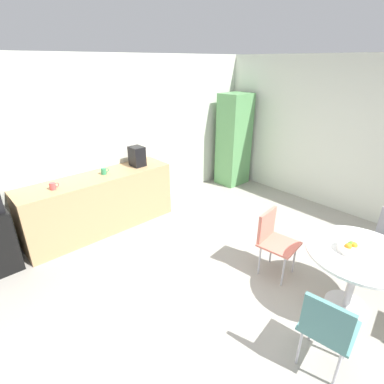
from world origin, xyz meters
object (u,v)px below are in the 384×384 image
mug_white (53,186)px  locker_cabinet (234,140)px  fruit_bowl (351,248)px  round_table (357,263)px  chair_coral (273,236)px  mug_green (104,171)px  coffee_maker (137,156)px  mug_red (139,162)px  chair_teal (327,326)px

mug_white → locker_cabinet: bearing=-0.6°
fruit_bowl → round_table: bearing=-49.1°
locker_cabinet → chair_coral: locker_cabinet is taller
round_table → fruit_bowl: bearing=130.9°
fruit_bowl → mug_green: 3.43m
mug_white → coffee_maker: coffee_maker is taller
locker_cabinet → mug_red: 2.28m
mug_green → chair_teal: bearing=-87.6°
chair_teal → coffee_maker: 3.54m
mug_red → coffee_maker: bearing=-141.9°
locker_cabinet → mug_red: bearing=176.7°
chair_teal → fruit_bowl: fruit_bowl is taller
chair_coral → mug_white: 2.96m
round_table → mug_red: mug_red is taller
mug_white → mug_green: bearing=5.0°
locker_cabinet → round_table: size_ratio=1.80×
fruit_bowl → locker_cabinet: bearing=59.0°
coffee_maker → chair_teal: bearing=-97.5°
mug_red → round_table: bearing=-82.5°
round_table → fruit_bowl: (-0.07, 0.08, 0.18)m
fruit_bowl → mug_green: bearing=107.2°
chair_coral → mug_green: mug_green is taller
mug_red → coffee_maker: coffee_maker is taller
mug_white → coffee_maker: (1.38, 0.06, 0.11)m
locker_cabinet → coffee_maker: 2.32m
fruit_bowl → coffee_maker: 3.31m
round_table → chair_teal: (-0.94, -0.13, -0.06)m
fruit_bowl → mug_red: 3.33m
chair_teal → mug_green: bearing=92.4°
chair_teal → mug_red: (0.49, 3.50, 0.43)m
chair_teal → fruit_bowl: (0.87, 0.20, 0.25)m
fruit_bowl → coffee_maker: (-0.42, 3.27, 0.29)m
round_table → chair_teal: bearing=-172.3°
round_table → chair_teal: size_ratio=1.27×
chair_coral → fruit_bowl: 0.90m
mug_green → chair_coral: bearing=-68.1°
fruit_bowl → mug_white: bearing=119.2°
fruit_bowl → mug_white: 3.68m
round_table → mug_green: 3.54m
chair_coral → coffee_maker: (-0.37, 2.41, 0.54)m
coffee_maker → chair_coral: bearing=-81.2°
chair_coral → mug_white: mug_white is taller
round_table → mug_white: 3.79m
chair_coral → coffee_maker: bearing=98.8°
locker_cabinet → chair_teal: size_ratio=2.29×
locker_cabinet → fruit_bowl: bearing=-121.0°
locker_cabinet → mug_white: (-3.70, 0.04, -0.00)m
round_table → chair_coral: size_ratio=1.27×
chair_teal → mug_white: size_ratio=6.43×
mug_white → chair_teal: bearing=-74.8°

